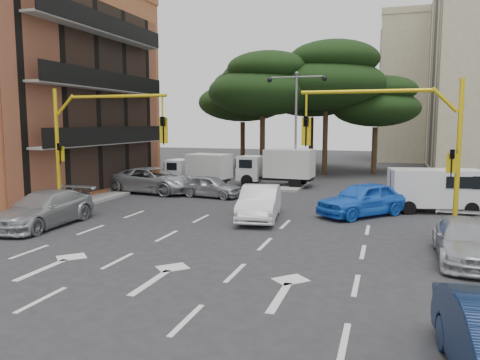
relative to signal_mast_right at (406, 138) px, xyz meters
The scene contains 20 objects.
ground 8.08m from the signal_mast_right, 163.69° to the right, with size 120.00×120.00×0.00m, color #28282B.
median_strip 16.03m from the signal_mast_right, 115.91° to the left, with size 1.40×6.00×0.15m, color gray.
apartment_beige_far 42.69m from the signal_mast_right, 81.67° to the left, with size 16.20×12.15×16.70m.
pine_left_near 22.98m from the signal_mast_right, 118.29° to the left, with size 9.15×9.15×10.23m.
pine_center 23.13m from the signal_mast_right, 104.66° to the left, with size 9.98×9.98×11.16m.
pine_left_far 27.79m from the signal_mast_right, 119.84° to the left, with size 8.32×8.32×9.30m.
pine_right 24.14m from the signal_mast_right, 94.17° to the left, with size 7.49×7.49×8.37m.
pine_back 28.30m from the signal_mast_right, 106.03° to the left, with size 9.15×9.15×10.23m.
signal_mast_right is the anchor object (origin of this frame).
signal_mast_left 13.61m from the signal_mast_right, behind, with size 5.79×0.37×6.00m.
street_lamp_center 15.65m from the signal_mast_right, 115.91° to the left, with size 4.16×0.36×7.77m.
car_white_hatch 7.27m from the signal_mast_right, 159.92° to the left, with size 1.64×4.71×1.55m, color white.
car_blue_compact 5.74m from the signal_mast_right, 110.44° to the left, with size 1.90×4.73×1.61m, color blue.
car_silver_wagon 15.10m from the signal_mast_right, behind, with size 2.10×5.17×1.50m, color #A0A2A8.
car_silver_cross_a 17.16m from the signal_mast_right, 151.30° to the left, with size 2.67×5.80×1.61m, color #AAACB2.
car_silver_cross_b 13.48m from the signal_mast_right, 144.67° to the left, with size 1.56×3.87×1.32m, color #A5A7AD.
car_silver_parked 4.26m from the signal_mast_right, 46.87° to the right, with size 1.83×4.49×1.30m, color #ADAFB5.
van_white 7.47m from the signal_mast_right, 75.83° to the left, with size 1.97×4.35×2.18m, color silver, non-canonical shape.
box_truck_a 18.12m from the signal_mast_right, 137.89° to the left, with size 1.95×4.64×2.28m, color white, non-canonical shape.
box_truck_b 15.94m from the signal_mast_right, 120.83° to the left, with size 2.24×5.33×2.62m, color silver, non-canonical shape.
Camera 1 is at (6.23, -16.27, 4.45)m, focal length 35.00 mm.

